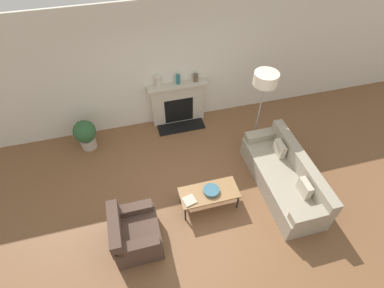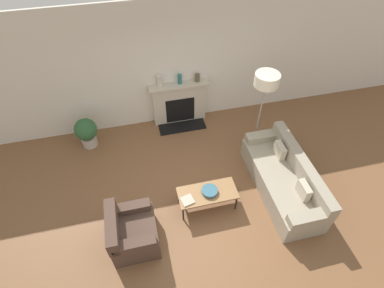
% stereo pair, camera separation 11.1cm
% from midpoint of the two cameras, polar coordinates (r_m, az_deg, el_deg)
% --- Properties ---
extents(ground_plane, '(18.00, 18.00, 0.00)m').
position_cam_midpoint_polar(ground_plane, '(5.91, 1.55, -11.14)').
color(ground_plane, brown).
extents(wall_back, '(18.00, 0.06, 2.90)m').
position_cam_midpoint_polar(wall_back, '(6.72, -3.92, 14.52)').
color(wall_back, silver).
rests_on(wall_back, ground_plane).
extents(fireplace, '(1.37, 0.59, 1.07)m').
position_cam_midpoint_polar(fireplace, '(7.16, -1.97, 7.77)').
color(fireplace, beige).
rests_on(fireplace, ground_plane).
extents(couch, '(0.85, 2.19, 0.80)m').
position_cam_midpoint_polar(couch, '(6.13, 17.61, -6.40)').
color(couch, '#9E937F').
rests_on(couch, ground_plane).
extents(armchair_near, '(0.78, 0.86, 0.79)m').
position_cam_midpoint_polar(armchair_near, '(5.34, -10.85, -16.17)').
color(armchair_near, '#4C382D').
rests_on(armchair_near, ground_plane).
extents(coffee_table, '(1.09, 0.49, 0.41)m').
position_cam_midpoint_polar(coffee_table, '(5.57, 3.54, -9.40)').
color(coffee_table, olive).
rests_on(coffee_table, ground_plane).
extents(bowl, '(0.30, 0.30, 0.07)m').
position_cam_midpoint_polar(bowl, '(5.52, 3.97, -8.88)').
color(bowl, '#38667A').
rests_on(bowl, coffee_table).
extents(book, '(0.26, 0.25, 0.02)m').
position_cam_midpoint_polar(book, '(5.43, -0.28, -10.68)').
color(book, '#B2A893').
rests_on(book, coffee_table).
extents(floor_lamp, '(0.48, 0.48, 1.86)m').
position_cam_midpoint_polar(floor_lamp, '(6.02, 14.40, 10.81)').
color(floor_lamp, gray).
rests_on(floor_lamp, ground_plane).
extents(mantel_vase_left, '(0.13, 0.13, 0.27)m').
position_cam_midpoint_polar(mantel_vase_left, '(6.72, -5.70, 11.85)').
color(mantel_vase_left, beige).
rests_on(mantel_vase_left, fireplace).
extents(mantel_vase_center_left, '(0.09, 0.09, 0.23)m').
position_cam_midpoint_polar(mantel_vase_center_left, '(6.79, -1.89, 12.25)').
color(mantel_vase_center_left, '#28666B').
rests_on(mantel_vase_center_left, fireplace).
extents(mantel_vase_center_right, '(0.11, 0.11, 0.18)m').
position_cam_midpoint_polar(mantel_vase_center_right, '(6.88, 1.48, 12.52)').
color(mantel_vase_center_right, brown).
rests_on(mantel_vase_center_right, fireplace).
extents(potted_plant, '(0.49, 0.49, 0.72)m').
position_cam_midpoint_polar(potted_plant, '(6.97, -19.04, 2.23)').
color(potted_plant, '#B2A899').
rests_on(potted_plant, ground_plane).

